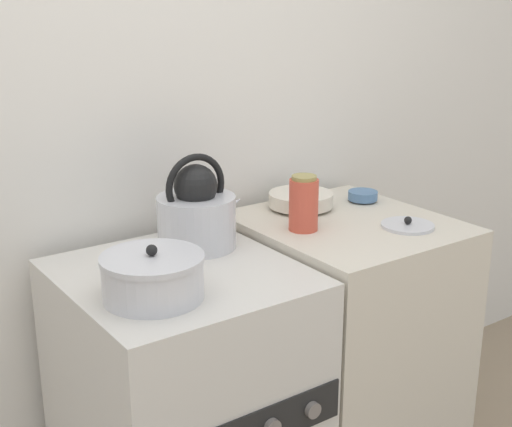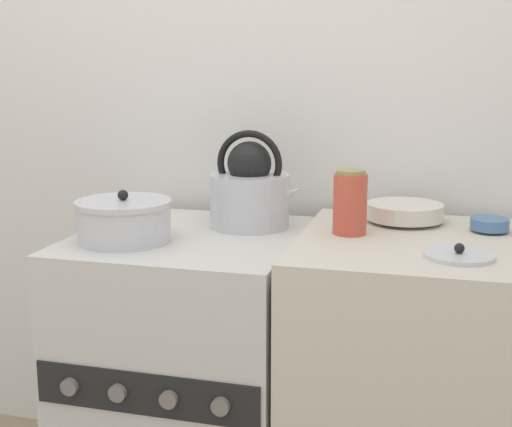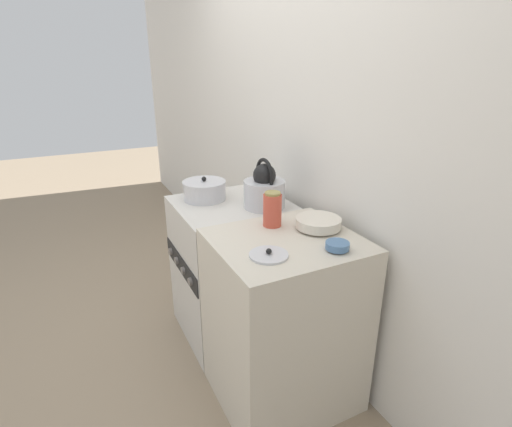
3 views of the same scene
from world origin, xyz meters
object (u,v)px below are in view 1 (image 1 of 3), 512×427
object	(u,v)px
stove	(185,411)
cooking_pot	(153,277)
enamel_bowl	(301,200)
small_ceramic_bowl	(363,196)
kettle	(197,213)
storage_jar	(304,203)
loose_pot_lid	(408,225)

from	to	relation	value
stove	cooking_pot	world-z (taller)	cooking_pot
enamel_bowl	small_ceramic_bowl	distance (m)	0.23
kettle	enamel_bowl	xyz separation A→B (m)	(0.43, 0.06, -0.05)
small_ceramic_bowl	storage_jar	xyz separation A→B (m)	(-0.36, -0.12, 0.06)
storage_jar	loose_pot_lid	distance (m)	0.33
small_ceramic_bowl	loose_pot_lid	size ratio (longest dim) A/B	0.62
enamel_bowl	kettle	bearing A→B (deg)	-172.04
kettle	cooking_pot	world-z (taller)	kettle
storage_jar	kettle	bearing A→B (deg)	159.12
cooking_pot	enamel_bowl	xyz separation A→B (m)	(0.71, 0.32, -0.00)
stove	loose_pot_lid	bearing A→B (deg)	-11.08
stove	cooking_pot	xyz separation A→B (m)	(-0.14, -0.11, 0.48)
stove	kettle	distance (m)	0.57
stove	storage_jar	distance (m)	0.70
stove	small_ceramic_bowl	bearing A→B (deg)	10.14
stove	kettle	size ratio (longest dim) A/B	3.05
kettle	storage_jar	bearing A→B (deg)	-20.88
enamel_bowl	loose_pot_lid	xyz separation A→B (m)	(0.15, -0.34, -0.02)
kettle	enamel_bowl	world-z (taller)	kettle
storage_jar	loose_pot_lid	world-z (taller)	storage_jar
enamel_bowl	loose_pot_lid	bearing A→B (deg)	-66.95
small_ceramic_bowl	cooking_pot	bearing A→B (deg)	-164.68
kettle	small_ceramic_bowl	world-z (taller)	kettle
stove	loose_pot_lid	distance (m)	0.87
storage_jar	loose_pot_lid	xyz separation A→B (m)	(0.28, -0.17, -0.08)
stove	storage_jar	world-z (taller)	storage_jar
cooking_pot	loose_pot_lid	size ratio (longest dim) A/B	1.56
small_ceramic_bowl	loose_pot_lid	xyz separation A→B (m)	(-0.08, -0.28, -0.01)
storage_jar	loose_pot_lid	bearing A→B (deg)	-30.94
kettle	enamel_bowl	distance (m)	0.44
stove	enamel_bowl	size ratio (longest dim) A/B	4.00
enamel_bowl	storage_jar	distance (m)	0.23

